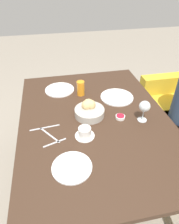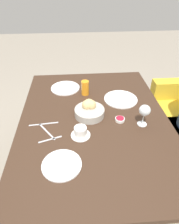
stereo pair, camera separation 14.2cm
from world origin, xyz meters
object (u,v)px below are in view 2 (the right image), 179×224
Objects in this scene: plate_far_center at (121,99)px; juice_glass at (85,88)px; plate_near_left at (65,88)px; coffee_cup at (81,132)px; bread_basket at (89,110)px; fork_silver at (47,131)px; wine_glass at (145,111)px; knife_silver at (44,124)px; jam_bowl_berry at (120,119)px; plate_near_right at (62,165)px; spoon_coffee at (50,139)px.

juice_glass is (-0.11, -0.28, 0.06)m from plate_far_center.
coffee_cup reaches higher than plate_near_left.
bread_basket reaches higher than fork_silver.
coffee_cup is at bearing -79.55° from wine_glass.
juice_glass is at bearing -110.74° from plate_far_center.
plate_near_left reaches higher than knife_silver.
fork_silver is (0.07, -0.50, -0.01)m from jam_bowl_berry.
plate_near_left is 0.56m from fork_silver.
plate_far_center is 1.59× the size of fork_silver.
plate_near_right is (0.44, -0.18, -0.04)m from bread_basket.
spoon_coffee is (0.15, 0.06, 0.00)m from knife_silver.
bread_basket is 0.23m from jam_bowl_berry.
coffee_cup is (0.50, -0.06, -0.03)m from juice_glass.
juice_glass is at bearing 140.08° from knife_silver.
plate_far_center is at bearing 113.95° from knife_silver.
wine_glass is 1.08× the size of spoon_coffee.
plate_far_center is (-0.62, 0.45, 0.00)m from plate_near_right.
plate_near_right is at bearing -47.70° from jam_bowl_berry.
plate_far_center is at bearing 167.11° from jam_bowl_berry.
plate_near_left is 3.71× the size of jam_bowl_berry.
spoon_coffee is at bearing -159.04° from plate_near_right.
plate_near_left reaches higher than spoon_coffee.
wine_glass is 0.65m from fork_silver.
wine_glass reaches higher than plate_near_right.
plate_far_center is 0.34m from wine_glass.
plate_near_right reaches higher than fork_silver.
jam_bowl_berry is at bearing 132.30° from plate_near_right.
juice_glass is at bearing -139.26° from wine_glass.
fork_silver is at bearing -159.29° from plate_near_right.
plate_near_right is 1.30× the size of fork_silver.
wine_glass reaches higher than plate_far_center.
wine_glass is at bearing 100.45° from coffee_cup.
jam_bowl_berry is 0.40× the size of fork_silver.
coffee_cup is 0.63× the size of knife_silver.
bread_basket is at bearing -112.40° from jam_bowl_berry.
plate_near_right is 0.82× the size of plate_far_center.
wine_glass is 0.68m from knife_silver.
spoon_coffee is at bearing 20.02° from fork_silver.
fork_silver is (0.44, -0.28, -0.06)m from juice_glass.
plate_near_left and plate_far_center have the same top height.
plate_far_center is 1.84× the size of spoon_coffee.
jam_bowl_berry is (-0.36, 0.39, 0.01)m from plate_near_right.
fork_silver and spoon_coffee have the same top height.
coffee_cup reaches higher than knife_silver.
juice_glass is 0.56m from wine_glass.
plate_near_left is 1.14× the size of plate_near_right.
fork_silver is at bearing -87.89° from wine_glass.
plate_near_right is 0.25m from coffee_cup.
bread_basket is 1.36× the size of wine_glass.
plate_far_center is 0.64m from knife_silver.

